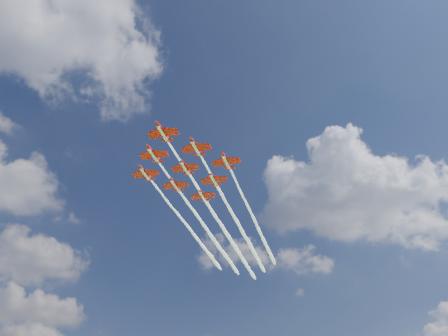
% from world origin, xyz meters
% --- Properties ---
extents(jet_lead, '(75.22, 68.40, 2.46)m').
position_xyz_m(jet_lead, '(19.68, 16.49, 80.78)').
color(jet_lead, red).
extents(jet_row2_port, '(75.22, 68.40, 2.46)m').
position_xyz_m(jet_row2_port, '(30.72, 17.71, 80.78)').
color(jet_row2_port, red).
extents(jet_row2_starb, '(75.22, 68.40, 2.46)m').
position_xyz_m(jet_row2_starb, '(21.97, 27.36, 80.78)').
color(jet_row2_starb, red).
extents(jet_row3_port, '(75.22, 68.40, 2.46)m').
position_xyz_m(jet_row3_port, '(41.76, 18.94, 80.78)').
color(jet_row3_port, red).
extents(jet_row3_centre, '(75.22, 68.40, 2.46)m').
position_xyz_m(jet_row3_centre, '(33.02, 28.59, 80.78)').
color(jet_row3_centre, red).
extents(jet_row3_starb, '(75.22, 68.40, 2.46)m').
position_xyz_m(jet_row3_starb, '(24.27, 38.23, 80.78)').
color(jet_row3_starb, red).
extents(jet_row4_port, '(75.22, 68.40, 2.46)m').
position_xyz_m(jet_row4_port, '(44.06, 29.81, 80.78)').
color(jet_row4_port, red).
extents(jet_row4_starb, '(75.22, 68.40, 2.46)m').
position_xyz_m(jet_row4_starb, '(35.31, 39.46, 80.78)').
color(jet_row4_starb, red).
extents(jet_tail, '(75.22, 68.40, 2.46)m').
position_xyz_m(jet_tail, '(46.35, 40.68, 80.78)').
color(jet_tail, red).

